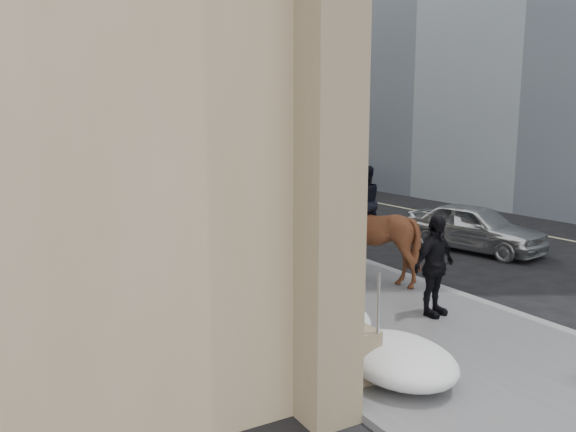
# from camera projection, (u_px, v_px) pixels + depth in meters

# --- Properties ---
(ground) EXTENTS (140.00, 140.00, 0.00)m
(ground) POSITION_uv_depth(u_px,v_px,m) (385.00, 327.00, 10.78)
(ground) COLOR black
(ground) RESTS_ON ground
(sidewalk) EXTENTS (5.00, 80.00, 0.12)m
(sidewalk) POSITION_uv_depth(u_px,v_px,m) (200.00, 235.00, 19.36)
(sidewalk) COLOR #515053
(sidewalk) RESTS_ON ground
(curb) EXTENTS (0.24, 80.00, 0.12)m
(curb) POSITION_uv_depth(u_px,v_px,m) (267.00, 228.00, 20.63)
(curb) COLOR slate
(curb) RESTS_ON ground
(lane_line) EXTENTS (0.15, 70.00, 0.01)m
(lane_line) POSITION_uv_depth(u_px,v_px,m) (428.00, 213.00, 24.46)
(lane_line) COLOR #BFB78C
(lane_line) RESTS_ON ground
(far_podium) EXTENTS (2.00, 80.00, 4.00)m
(far_podium) POSITION_uv_depth(u_px,v_px,m) (508.00, 163.00, 26.56)
(far_podium) COLOR #7E7052
(far_podium) RESTS_ON ground
(bg_building_mid) EXTENTS (30.00, 12.00, 28.00)m
(bg_building_mid) POSITION_uv_depth(u_px,v_px,m) (70.00, 30.00, 61.95)
(bg_building_mid) COLOR slate
(bg_building_mid) RESTS_ON ground
(streetlight_mid) EXTENTS (1.71, 0.24, 8.00)m
(streetlight_mid) POSITION_uv_depth(u_px,v_px,m) (225.00, 106.00, 23.38)
(streetlight_mid) COLOR #2D2D30
(streetlight_mid) RESTS_ON ground
(streetlight_far) EXTENTS (1.71, 0.24, 8.00)m
(streetlight_far) POSITION_uv_depth(u_px,v_px,m) (116.00, 113.00, 40.56)
(streetlight_far) COLOR #2D2D30
(streetlight_far) RESTS_ON ground
(traffic_signal) EXTENTS (4.10, 0.22, 6.00)m
(traffic_signal) POSITION_uv_depth(u_px,v_px,m) (155.00, 120.00, 30.02)
(traffic_signal) COLOR #2D2D30
(traffic_signal) RESTS_ON ground
(snow_bank) EXTENTS (1.70, 18.10, 0.76)m
(snow_bank) POSITION_uv_depth(u_px,v_px,m) (177.00, 237.00, 16.98)
(snow_bank) COLOR silver
(snow_bank) RESTS_ON sidewalk
(mounted_horse_left) EXTENTS (1.72, 2.74, 2.73)m
(mounted_horse_left) POSITION_uv_depth(u_px,v_px,m) (272.00, 249.00, 11.82)
(mounted_horse_left) COLOR #483115
(mounted_horse_left) RESTS_ON sidewalk
(mounted_horse_right) EXTENTS (2.09, 2.28, 2.77)m
(mounted_horse_right) POSITION_uv_depth(u_px,v_px,m) (367.00, 232.00, 13.28)
(mounted_horse_right) COLOR #4C2715
(mounted_horse_right) RESTS_ON sidewalk
(pedestrian) EXTENTS (1.25, 0.72, 2.01)m
(pedestrian) POSITION_uv_depth(u_px,v_px,m) (434.00, 266.00, 10.95)
(pedestrian) COLOR black
(pedestrian) RESTS_ON sidewalk
(car_silver) EXTENTS (2.59, 4.52, 1.45)m
(car_silver) POSITION_uv_depth(u_px,v_px,m) (475.00, 227.00, 17.12)
(car_silver) COLOR #B0B4B8
(car_silver) RESTS_ON ground
(car_grey) EXTENTS (3.79, 5.57, 1.50)m
(car_grey) POSITION_uv_depth(u_px,v_px,m) (323.00, 179.00, 31.78)
(car_grey) COLOR #5A5E62
(car_grey) RESTS_ON ground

